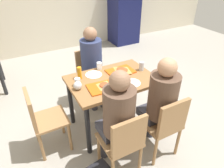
% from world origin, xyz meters
% --- Properties ---
extents(ground_plane, '(10.00, 10.00, 0.02)m').
position_xyz_m(ground_plane, '(0.00, 0.00, -0.01)').
color(ground_plane, '#9E998E').
extents(main_table, '(1.10, 0.75, 0.78)m').
position_xyz_m(main_table, '(0.00, 0.00, 0.66)').
color(main_table, olive).
rests_on(main_table, ground_plane).
extents(chair_near_left, '(0.40, 0.40, 0.86)m').
position_xyz_m(chair_near_left, '(-0.27, -0.76, 0.51)').
color(chair_near_left, '#9E7247').
rests_on(chair_near_left, ground_plane).
extents(chair_near_right, '(0.40, 0.40, 0.86)m').
position_xyz_m(chair_near_right, '(0.27, -0.76, 0.51)').
color(chair_near_right, '#9E7247').
rests_on(chair_near_right, ground_plane).
extents(chair_far_side, '(0.40, 0.40, 0.86)m').
position_xyz_m(chair_far_side, '(0.00, 0.76, 0.51)').
color(chair_far_side, '#9E7247').
rests_on(chair_far_side, ground_plane).
extents(chair_left_end, '(0.40, 0.40, 0.86)m').
position_xyz_m(chair_left_end, '(-0.93, 0.00, 0.51)').
color(chair_left_end, '#9E7247').
rests_on(chair_left_end, ground_plane).
extents(person_in_red, '(0.32, 0.42, 1.27)m').
position_xyz_m(person_in_red, '(-0.27, -0.62, 0.75)').
color(person_in_red, '#383842').
rests_on(person_in_red, ground_plane).
extents(person_in_brown_jacket, '(0.32, 0.42, 1.27)m').
position_xyz_m(person_in_brown_jacket, '(0.27, -0.62, 0.75)').
color(person_in_brown_jacket, '#383842').
rests_on(person_in_brown_jacket, ground_plane).
extents(person_far_side, '(0.32, 0.42, 1.27)m').
position_xyz_m(person_far_side, '(-0.00, 0.62, 0.75)').
color(person_far_side, '#383842').
rests_on(person_far_side, ground_plane).
extents(tray_red_near, '(0.38, 0.29, 0.02)m').
position_xyz_m(tray_red_near, '(-0.19, -0.13, 0.78)').
color(tray_red_near, '#D85914').
rests_on(tray_red_near, main_table).
extents(tray_red_far, '(0.37, 0.27, 0.02)m').
position_xyz_m(tray_red_far, '(0.19, 0.11, 0.78)').
color(tray_red_far, '#D85914').
rests_on(tray_red_far, main_table).
extents(paper_plate_center, '(0.22, 0.22, 0.01)m').
position_xyz_m(paper_plate_center, '(-0.16, 0.21, 0.78)').
color(paper_plate_center, white).
rests_on(paper_plate_center, main_table).
extents(paper_plate_near_edge, '(0.22, 0.22, 0.01)m').
position_xyz_m(paper_plate_near_edge, '(0.16, -0.21, 0.78)').
color(paper_plate_near_edge, white).
rests_on(paper_plate_near_edge, main_table).
extents(pizza_slice_a, '(0.23, 0.23, 0.02)m').
position_xyz_m(pizza_slice_a, '(-0.17, -0.12, 0.80)').
color(pizza_slice_a, '#C68C47').
rests_on(pizza_slice_a, tray_red_near).
extents(pizza_slice_b, '(0.25, 0.28, 0.02)m').
position_xyz_m(pizza_slice_b, '(0.22, 0.11, 0.80)').
color(pizza_slice_b, '#C68C47').
rests_on(pizza_slice_b, tray_red_far).
extents(plastic_cup_a, '(0.07, 0.07, 0.10)m').
position_xyz_m(plastic_cup_a, '(-0.03, 0.32, 0.83)').
color(plastic_cup_a, white).
rests_on(plastic_cup_a, main_table).
extents(plastic_cup_b, '(0.07, 0.07, 0.10)m').
position_xyz_m(plastic_cup_b, '(0.03, -0.32, 0.83)').
color(plastic_cup_b, white).
rests_on(plastic_cup_b, main_table).
extents(plastic_cup_c, '(0.07, 0.07, 0.10)m').
position_xyz_m(plastic_cup_c, '(-0.44, 0.06, 0.83)').
color(plastic_cup_c, white).
rests_on(plastic_cup_c, main_table).
extents(soda_can, '(0.07, 0.07, 0.12)m').
position_xyz_m(soda_can, '(0.47, 0.02, 0.84)').
color(soda_can, '#B7BCC6').
rests_on(soda_can, main_table).
extents(condiment_bottle, '(0.06, 0.06, 0.16)m').
position_xyz_m(condiment_bottle, '(-0.36, 0.21, 0.86)').
color(condiment_bottle, orange).
rests_on(condiment_bottle, main_table).
extents(foil_bundle, '(0.10, 0.10, 0.10)m').
position_xyz_m(foil_bundle, '(-0.47, -0.02, 0.83)').
color(foil_bundle, silver).
rests_on(foil_bundle, main_table).
extents(drink_fridge, '(0.70, 0.60, 1.90)m').
position_xyz_m(drink_fridge, '(1.90, 2.85, 0.95)').
color(drink_fridge, '#14194C').
rests_on(drink_fridge, ground_plane).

